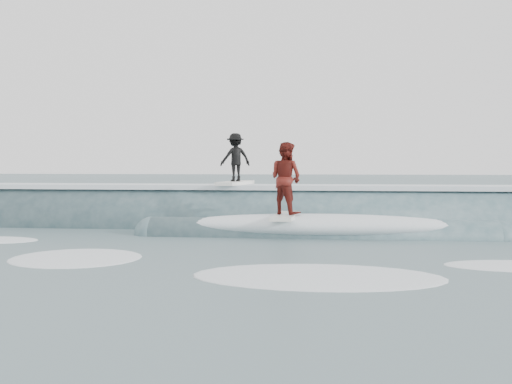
# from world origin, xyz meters

# --- Properties ---
(ground) EXTENTS (160.00, 160.00, 0.00)m
(ground) POSITION_xyz_m (0.00, 0.00, 0.00)
(ground) COLOR #3D555A
(ground) RESTS_ON ground
(breaking_wave) EXTENTS (20.42, 3.98, 2.40)m
(breaking_wave) POSITION_xyz_m (0.21, 5.60, 0.04)
(breaking_wave) COLOR #345059
(breaking_wave) RESTS_ON ground
(surfer_black) EXTENTS (1.09, 2.07, 1.56)m
(surfer_black) POSITION_xyz_m (-0.74, 5.86, 2.00)
(surfer_black) COLOR white
(surfer_black) RESTS_ON ground
(surfer_red) EXTENTS (1.17, 2.04, 1.99)m
(surfer_red) POSITION_xyz_m (0.91, 3.66, 1.45)
(surfer_red) COLOR white
(surfer_red) RESTS_ON ground
(whitewater) EXTENTS (14.37, 7.57, 0.10)m
(whitewater) POSITION_xyz_m (0.75, -0.93, 0.00)
(whitewater) COLOR white
(whitewater) RESTS_ON ground
(far_swells) EXTENTS (43.10, 8.65, 0.80)m
(far_swells) POSITION_xyz_m (-0.65, 17.65, 0.00)
(far_swells) COLOR #345059
(far_swells) RESTS_ON ground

